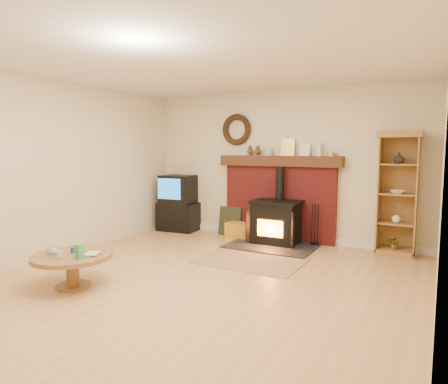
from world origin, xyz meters
The scene contains 11 objects.
ground centered at (0.00, 0.00, 0.00)m, with size 5.50×5.50×0.00m, color tan.
room_shell centered at (-0.02, 0.09, 1.72)m, with size 5.02×5.52×2.61m.
chimney_breast centered at (0.00, 2.67, 0.80)m, with size 2.20×0.22×1.78m.
wood_stove centered at (0.10, 2.27, 0.36)m, with size 1.40×1.00×1.30m.
area_rug centered at (0.15, 1.17, 0.01)m, with size 1.47×1.01×0.01m, color brown.
tv_unit centered at (-2.01, 2.47, 0.52)m, with size 0.79×0.59×1.09m.
curio_cabinet centered at (1.93, 2.55, 0.94)m, with size 0.60×0.43×1.87m.
firelog_box centered at (-0.64, 2.40, 0.14)m, with size 0.45×0.28×0.28m, color gold.
leaning_painting centered at (-0.91, 2.55, 0.27)m, with size 0.44×0.03×0.53m, color black.
fire_tools centered at (0.70, 2.50, 0.13)m, with size 0.16×0.16×0.70m.
coffee_table centered at (-1.21, -0.79, 0.32)m, with size 0.91×0.91×0.55m.
Camera 1 is at (2.50, -3.89, 1.61)m, focal length 32.00 mm.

